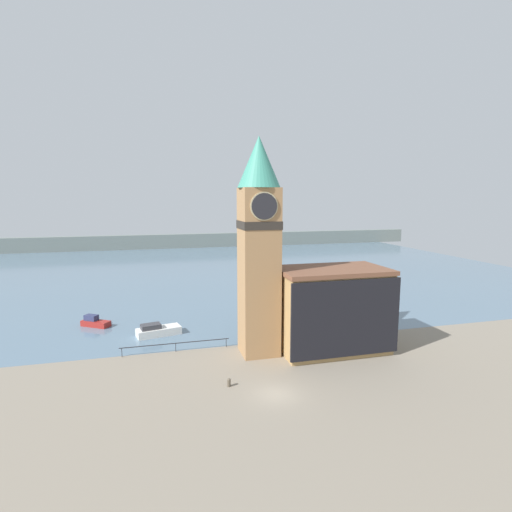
{
  "coord_description": "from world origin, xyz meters",
  "views": [
    {
      "loc": [
        -10.63,
        -33.0,
        17.97
      ],
      "look_at": [
        0.06,
        7.58,
        11.84
      ],
      "focal_mm": 28.0,
      "sensor_mm": 36.0,
      "label": 1
    }
  ],
  "objects_px": {
    "boat_far": "(95,322)",
    "mooring_bollard_near": "(229,382)",
    "clock_tower": "(259,242)",
    "boat_near": "(158,331)",
    "pier_building": "(332,309)"
  },
  "relations": [
    {
      "from": "clock_tower",
      "to": "boat_far",
      "type": "xyz_separation_m",
      "value": [
        -19.9,
        15.31,
        -12.51
      ]
    },
    {
      "from": "clock_tower",
      "to": "mooring_bollard_near",
      "type": "height_order",
      "value": "clock_tower"
    },
    {
      "from": "clock_tower",
      "to": "boat_near",
      "type": "bearing_deg",
      "value": 141.36
    },
    {
      "from": "boat_far",
      "to": "mooring_bollard_near",
      "type": "bearing_deg",
      "value": -23.38
    },
    {
      "from": "clock_tower",
      "to": "pier_building",
      "type": "height_order",
      "value": "clock_tower"
    },
    {
      "from": "clock_tower",
      "to": "boat_far",
      "type": "height_order",
      "value": "clock_tower"
    },
    {
      "from": "clock_tower",
      "to": "boat_near",
      "type": "distance_m",
      "value": 19.16
    },
    {
      "from": "boat_far",
      "to": "mooring_bollard_near",
      "type": "xyz_separation_m",
      "value": [
        14.88,
        -22.81,
        -0.13
      ]
    },
    {
      "from": "boat_near",
      "to": "mooring_bollard_near",
      "type": "height_order",
      "value": "boat_near"
    },
    {
      "from": "mooring_bollard_near",
      "to": "clock_tower",
      "type": "bearing_deg",
      "value": 56.22
    },
    {
      "from": "boat_far",
      "to": "pier_building",
      "type": "bearing_deg",
      "value": 3.46
    },
    {
      "from": "boat_near",
      "to": "boat_far",
      "type": "distance_m",
      "value": 10.54
    },
    {
      "from": "clock_tower",
      "to": "mooring_bollard_near",
      "type": "bearing_deg",
      "value": -123.78
    },
    {
      "from": "clock_tower",
      "to": "pier_building",
      "type": "bearing_deg",
      "value": -7.8
    },
    {
      "from": "pier_building",
      "to": "boat_near",
      "type": "relative_size",
      "value": 2.15
    }
  ]
}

